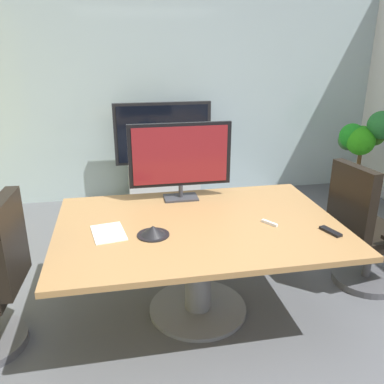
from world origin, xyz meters
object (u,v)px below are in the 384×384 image
object	(u,v)px
conference_phone	(153,231)
remote_control	(331,231)
conference_table	(198,244)
office_chair_right	(363,237)
potted_plant	(362,146)
tv_monitor	(180,157)
wall_display_unit	(164,171)

from	to	relation	value
conference_phone	remote_control	distance (m)	1.22
conference_table	remote_control	distance (m)	0.94
conference_table	office_chair_right	size ratio (longest dim) A/B	1.86
office_chair_right	conference_phone	bearing A→B (deg)	88.60
potted_plant	conference_phone	distance (m)	3.38
potted_plant	tv_monitor	bearing A→B (deg)	-153.07
wall_display_unit	potted_plant	distance (m)	2.50
conference_phone	office_chair_right	bearing A→B (deg)	7.70
tv_monitor	conference_phone	size ratio (longest dim) A/B	3.82
wall_display_unit	potted_plant	xyz separation A→B (m)	(2.42, -0.53, 0.34)
potted_plant	conference_phone	world-z (taller)	potted_plant
office_chair_right	conference_phone	size ratio (longest dim) A/B	4.95
office_chair_right	tv_monitor	world-z (taller)	tv_monitor
wall_display_unit	conference_phone	size ratio (longest dim) A/B	5.95
conference_phone	tv_monitor	bearing A→B (deg)	65.83
conference_table	conference_phone	xyz separation A→B (m)	(-0.34, -0.14, 0.20)
tv_monitor	remote_control	bearing A→B (deg)	-42.78
office_chair_right	tv_monitor	distance (m)	1.67
conference_table	conference_phone	size ratio (longest dim) A/B	9.24
wall_display_unit	remote_control	world-z (taller)	wall_display_unit
tv_monitor	remote_control	size ratio (longest dim) A/B	4.94
wall_display_unit	conference_phone	bearing A→B (deg)	-98.41
wall_display_unit	conference_table	bearing A→B (deg)	-90.53
tv_monitor	remote_control	xyz separation A→B (m)	(0.91, -0.84, -0.35)
remote_control	conference_table	bearing A→B (deg)	141.99
conference_table	potted_plant	bearing A→B (deg)	36.18
tv_monitor	wall_display_unit	distance (m)	1.92
wall_display_unit	remote_control	size ratio (longest dim) A/B	7.71
conference_table	remote_control	xyz separation A→B (m)	(0.86, -0.32, 0.17)
potted_plant	remote_control	world-z (taller)	potted_plant
conference_table	tv_monitor	bearing A→B (deg)	95.06
wall_display_unit	remote_control	bearing A→B (deg)	-72.29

